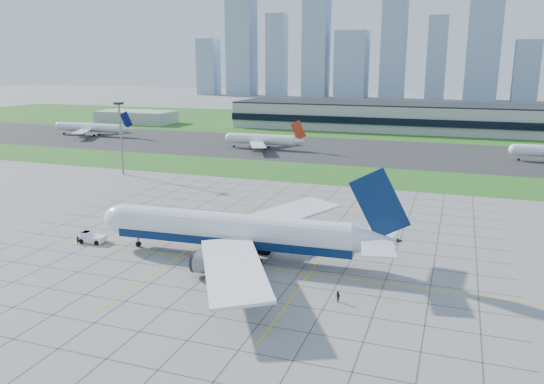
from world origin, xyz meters
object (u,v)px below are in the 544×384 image
(crew_near, at_px, (78,240))
(crew_far, at_px, (338,297))
(pushback_tug, at_px, (91,238))
(distant_jet_0, at_px, (92,127))
(light_mast, at_px, (120,129))
(airliner, at_px, (235,231))
(distant_jet_1, at_px, (263,139))

(crew_near, bearing_deg, crew_far, -79.11)
(pushback_tug, distance_m, distant_jet_0, 187.83)
(pushback_tug, xyz_separation_m, crew_near, (-2.02, -1.99, -0.09))
(light_mast, xyz_separation_m, crew_far, (95.70, -77.33, -15.23))
(crew_far, distance_m, distant_jet_0, 236.01)
(airliner, distance_m, distant_jet_0, 208.71)
(crew_near, relative_size, crew_far, 1.01)
(distant_jet_0, bearing_deg, crew_near, -53.18)
(light_mast, distance_m, distant_jet_0, 114.12)
(airliner, distance_m, distant_jet_1, 141.31)
(crew_far, relative_size, distant_jet_0, 0.04)
(crew_near, height_order, distant_jet_1, distant_jet_1)
(distant_jet_0, distance_m, distant_jet_1, 105.45)
(airliner, distance_m, crew_near, 36.53)
(light_mast, bearing_deg, crew_near, -62.53)
(pushback_tug, xyz_separation_m, distant_jet_1, (-10.03, 136.54, 3.43))
(distant_jet_0, height_order, distant_jet_1, same)
(light_mast, bearing_deg, distant_jet_0, 133.09)
(distant_jet_1, bearing_deg, distant_jet_0, 173.41)
(crew_near, relative_size, distant_jet_1, 0.05)
(light_mast, distance_m, pushback_tug, 77.05)
(light_mast, relative_size, pushback_tug, 2.98)
(pushback_tug, bearing_deg, crew_far, -14.25)
(airliner, height_order, crew_near, airliner)
(light_mast, relative_size, distant_jet_0, 0.53)
(airliner, relative_size, distant_jet_0, 1.37)
(pushback_tug, distance_m, crew_near, 2.83)
(light_mast, xyz_separation_m, distant_jet_0, (-77.55, 82.90, -11.69))
(airliner, bearing_deg, distant_jet_1, 105.10)
(crew_near, distance_m, crew_far, 61.24)
(crew_near, distance_m, distant_jet_1, 138.80)
(crew_far, bearing_deg, light_mast, -177.98)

